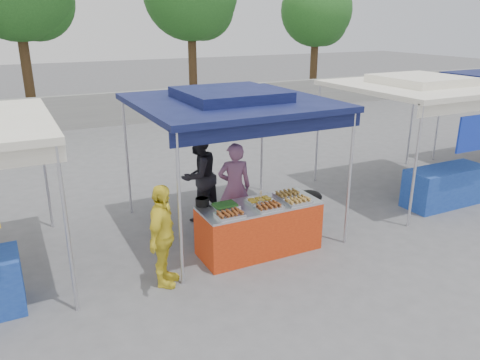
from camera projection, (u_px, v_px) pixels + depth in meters
name	position (u px, v px, depth m)	size (l,w,h in m)	color
ground_plane	(256.00, 248.00, 7.98)	(80.00, 80.00, 0.00)	slate
back_wall	(112.00, 109.00, 17.07)	(40.00, 0.25, 1.20)	gray
main_canopy	(230.00, 101.00, 8.03)	(3.20, 3.20, 2.57)	silver
neighbor_stall_right	(431.00, 125.00, 9.86)	(3.20, 3.20, 2.57)	silver
tree_3	(318.00, 14.00, 22.41)	(3.45, 3.38, 5.81)	#46301A
vendor_table	(259.00, 228.00, 7.76)	(2.00, 0.80, 0.85)	red
food_tray_fl	(230.00, 214.00, 7.13)	(0.42, 0.30, 0.07)	silver
food_tray_fm	(268.00, 207.00, 7.42)	(0.42, 0.30, 0.07)	silver
food_tray_fr	(298.00, 201.00, 7.65)	(0.42, 0.30, 0.07)	silver
food_tray_bl	(225.00, 206.00, 7.45)	(0.42, 0.30, 0.07)	silver
food_tray_bm	(260.00, 200.00, 7.69)	(0.42, 0.30, 0.07)	silver
food_tray_br	(287.00, 194.00, 7.95)	(0.42, 0.30, 0.07)	silver
cooking_pot	(202.00, 202.00, 7.54)	(0.22, 0.22, 0.13)	black
skewer_cup	(260.00, 204.00, 7.49)	(0.07, 0.07, 0.09)	silver
wok_burner	(309.00, 207.00, 8.57)	(0.45, 0.45, 0.76)	black
crate_left	(226.00, 232.00, 8.28)	(0.46, 0.32, 0.27)	#1531AF
crate_right	(248.00, 225.00, 8.51)	(0.49, 0.34, 0.29)	#1531AF
crate_stacked	(248.00, 211.00, 8.42)	(0.46, 0.32, 0.28)	#1531AF
vendor_woman	(235.00, 187.00, 8.44)	(0.60, 0.40, 1.65)	#945E85
helper_man	(199.00, 176.00, 8.90)	(0.85, 0.67, 1.76)	black
customer_person	(163.00, 236.00, 6.66)	(0.90, 0.38, 1.54)	yellow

